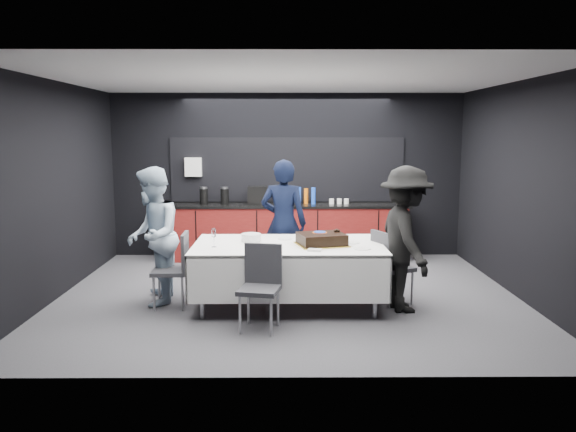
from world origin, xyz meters
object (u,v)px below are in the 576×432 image
object	(u,v)px
chair_right	(388,262)
person_left	(153,236)
chair_near	(261,280)
party_table	(288,255)
plate_stack	(251,238)
chair_left	(176,264)
cake_assembly	(322,239)
person_center	(284,223)
person_right	(406,239)
champagne_flute	(214,234)

from	to	relation	value
chair_right	person_left	xyz separation A→B (m)	(-2.94, 0.05, 0.32)
chair_near	chair_right	bearing A→B (deg)	29.12
party_table	person_left	distance (m)	1.71
person_left	plate_stack	bearing A→B (deg)	83.72
chair_left	person_left	size ratio (longest dim) A/B	0.54
cake_assembly	person_center	size ratio (longest dim) A/B	0.38
chair_left	chair_right	world-z (taller)	same
plate_stack	chair_left	distance (m)	0.98
party_table	person_right	world-z (taller)	person_right
plate_stack	person_left	size ratio (longest dim) A/B	0.14
cake_assembly	champagne_flute	bearing A→B (deg)	-175.06
cake_assembly	person_center	distance (m)	1.13
champagne_flute	chair_left	xyz separation A→B (m)	(-0.48, 0.13, -0.40)
cake_assembly	person_left	bearing A→B (deg)	174.94
chair_left	person_left	distance (m)	0.48
chair_right	chair_left	bearing A→B (deg)	-177.51
cake_assembly	person_left	xyz separation A→B (m)	(-2.09, 0.19, 0.01)
party_table	chair_left	world-z (taller)	chair_left
person_center	plate_stack	bearing A→B (deg)	74.64
chair_left	person_center	size ratio (longest dim) A/B	0.52
cake_assembly	person_right	bearing A→B (deg)	-6.41
person_left	person_right	world-z (taller)	person_right
chair_right	chair_near	world-z (taller)	same
cake_assembly	chair_near	xyz separation A→B (m)	(-0.71, -0.73, -0.32)
party_table	cake_assembly	distance (m)	0.46
chair_left	person_center	bearing A→B (deg)	37.37
party_table	cake_assembly	bearing A→B (deg)	-11.91
chair_left	cake_assembly	bearing A→B (deg)	-0.70
chair_right	person_center	bearing A→B (deg)	145.75
party_table	person_left	world-z (taller)	person_left
cake_assembly	plate_stack	bearing A→B (deg)	165.54
champagne_flute	chair_right	xyz separation A→B (m)	(2.14, 0.25, -0.40)
chair_right	chair_near	distance (m)	1.78
cake_assembly	chair_left	world-z (taller)	cake_assembly
chair_left	person_left	xyz separation A→B (m)	(-0.32, 0.16, 0.32)
party_table	chair_near	size ratio (longest dim) A/B	2.51
champagne_flute	chair_left	bearing A→B (deg)	164.50
chair_left	person_center	distance (m)	1.69
person_left	champagne_flute	bearing A→B (deg)	61.51
chair_left	chair_right	bearing A→B (deg)	2.49
party_table	plate_stack	world-z (taller)	plate_stack
plate_stack	person_right	world-z (taller)	person_right
cake_assembly	chair_right	bearing A→B (deg)	9.15
person_center	chair_right	bearing A→B (deg)	157.26
chair_near	person_right	bearing A→B (deg)	19.87
chair_near	champagne_flute	bearing A→B (deg)	133.45
plate_stack	person_center	bearing A→B (deg)	63.13
chair_right	person_left	size ratio (longest dim) A/B	0.54
person_left	person_right	bearing A→B (deg)	76.41
chair_left	person_center	xyz separation A→B (m)	(1.31, 1.00, 0.35)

